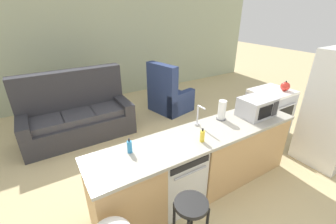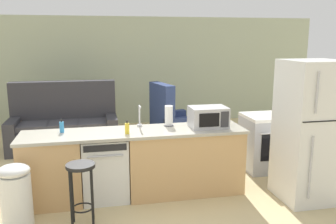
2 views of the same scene
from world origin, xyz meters
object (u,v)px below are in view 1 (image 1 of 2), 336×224
(bar_stool, at_px, (190,218))
(couch, at_px, (77,117))
(stove_range, at_px, (268,111))
(microwave, at_px, (257,107))
(refrigerator, at_px, (336,110))
(kettle, at_px, (285,86))
(paper_towel_roll, at_px, (222,110))
(dishwasher, at_px, (175,175))
(soap_bottle, at_px, (202,136))
(armchair, at_px, (168,98))
(dish_soap_bottle, at_px, (130,147))

(bar_stool, distance_m, couch, 3.18)
(stove_range, distance_m, couch, 3.81)
(stove_range, xyz_separation_m, microwave, (-1.19, -0.55, 0.59))
(stove_range, height_order, refrigerator, refrigerator)
(kettle, height_order, bar_stool, kettle)
(paper_towel_roll, relative_size, couch, 0.14)
(dishwasher, distance_m, couch, 2.55)
(refrigerator, distance_m, soap_bottle, 2.35)
(kettle, bearing_deg, bar_stool, -159.96)
(stove_range, bearing_deg, armchair, 121.52)
(stove_range, distance_m, kettle, 0.57)
(microwave, distance_m, paper_towel_roll, 0.54)
(dish_soap_bottle, height_order, bar_stool, dish_soap_bottle)
(dish_soap_bottle, bearing_deg, stove_range, 7.84)
(soap_bottle, height_order, armchair, armchair)
(refrigerator, xyz_separation_m, microwave, (-1.19, 0.55, 0.13))
(dishwasher, relative_size, bar_stool, 1.14)
(stove_range, distance_m, refrigerator, 1.19)
(refrigerator, height_order, kettle, refrigerator)
(bar_stool, height_order, armchair, armchair)
(bar_stool, bearing_deg, dishwasher, 67.60)
(couch, bearing_deg, paper_towel_roll, -55.06)
(refrigerator, relative_size, kettle, 8.91)
(couch, xyz_separation_m, armchair, (2.12, 0.01, -0.04))
(stove_range, height_order, armchair, armchair)
(microwave, xyz_separation_m, couch, (-2.10, 2.46, -0.65))
(refrigerator, distance_m, kettle, 0.99)
(paper_towel_roll, distance_m, soap_bottle, 0.69)
(refrigerator, relative_size, soap_bottle, 10.39)
(stove_range, xyz_separation_m, armchair, (-1.18, 1.92, -0.10))
(dish_soap_bottle, relative_size, kettle, 0.86)
(paper_towel_roll, relative_size, dish_soap_bottle, 1.60)
(dishwasher, height_order, paper_towel_roll, paper_towel_roll)
(dishwasher, relative_size, refrigerator, 0.46)
(soap_bottle, bearing_deg, microwave, 6.61)
(soap_bottle, bearing_deg, couch, 110.80)
(refrigerator, bearing_deg, microwave, 155.34)
(paper_towel_roll, xyz_separation_m, couch, (-1.59, 2.28, -0.64))
(dishwasher, distance_m, armchair, 2.85)
(microwave, xyz_separation_m, dish_soap_bottle, (-1.94, 0.12, -0.07))
(microwave, relative_size, bar_stool, 0.68)
(couch, bearing_deg, soap_bottle, -69.20)
(microwave, height_order, paper_towel_roll, paper_towel_roll)
(dish_soap_bottle, height_order, armchair, armchair)
(soap_bottle, height_order, dish_soap_bottle, same)
(dish_soap_bottle, bearing_deg, couch, 94.03)
(refrigerator, bearing_deg, dish_soap_bottle, 167.98)
(bar_stool, bearing_deg, kettle, 20.04)
(soap_bottle, bearing_deg, dishwasher, 155.51)
(microwave, xyz_separation_m, kettle, (1.36, 0.42, -0.05))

